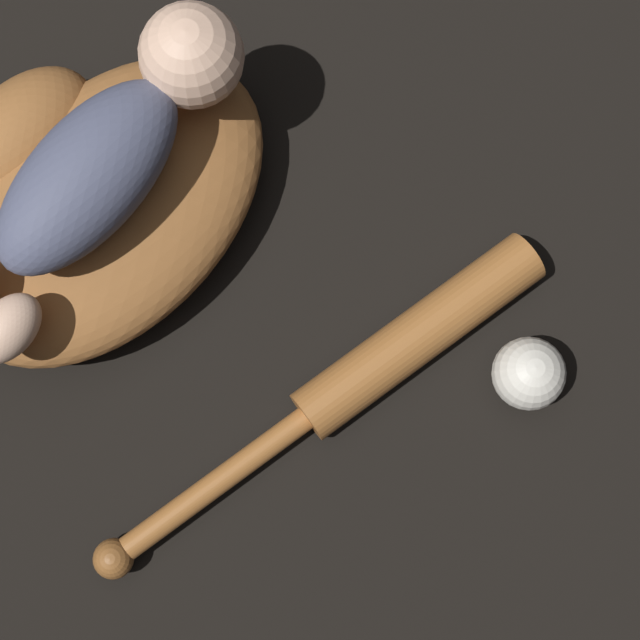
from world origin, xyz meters
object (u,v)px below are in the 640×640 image
Objects in this scene: baseball_bat at (374,368)px; baseball at (529,374)px; baseball_glove at (94,196)px; baby_figure at (107,155)px.

baseball reaches higher than baseball_bat.
baseball_glove is 0.45m from baseball.
baseball_glove is at bearing 104.99° from baseball_bat.
baseball is (0.10, -0.11, 0.01)m from baseball_bat.
baseball_glove reaches higher than baseball.
baseball_glove reaches higher than baseball_bat.
baseball_bat is 7.22× the size of baseball.
baseball is (0.16, -0.40, -0.11)m from baby_figure.
baseball_bat is (0.08, -0.31, -0.02)m from baseball_glove.
baseball_bat is 0.15m from baseball.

